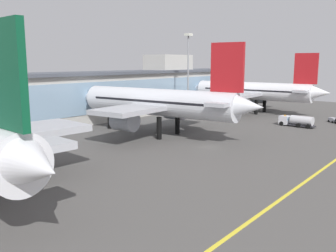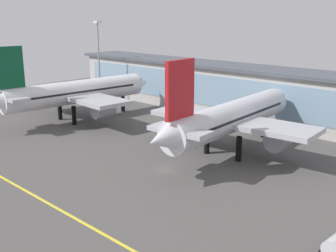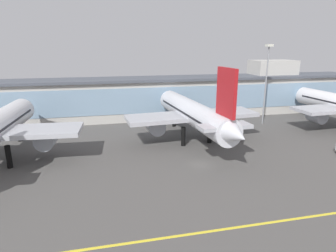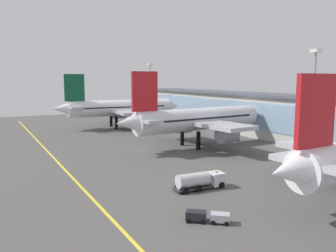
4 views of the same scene
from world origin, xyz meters
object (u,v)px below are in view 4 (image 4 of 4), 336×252
apron_light_mast_west (150,84)px  fuel_tanker_truck (201,180)px  apron_light_mast_centre (314,90)px  baggage_tug_near (207,216)px  airliner_near_right (199,120)px  airliner_near_left (121,108)px

apron_light_mast_west → fuel_tanker_truck: bearing=-20.7°
apron_light_mast_centre → baggage_tug_near: bearing=-68.0°
apron_light_mast_centre → apron_light_mast_west: bearing=178.0°
fuel_tanker_truck → airliner_near_right: bearing=60.1°
airliner_near_right → fuel_tanker_truck: size_ratio=5.33×
airliner_near_left → baggage_tug_near: size_ratio=9.26×
baggage_tug_near → apron_light_mast_centre: 44.38m
baggage_tug_near → fuel_tanker_truck: bearing=-82.4°
airliner_near_right → baggage_tug_near: bearing=-127.2°
apron_light_mast_west → airliner_near_right: bearing=-13.5°
apron_light_mast_centre → airliner_near_right: bearing=-157.1°
fuel_tanker_truck → baggage_tug_near: size_ratio=1.72×
airliner_near_left → airliner_near_right: bearing=-79.5°
baggage_tug_near → airliner_near_right: bearing=-83.7°
baggage_tug_near → apron_light_mast_west: apron_light_mast_west is taller
airliner_near_right → baggage_tug_near: 51.16m
baggage_tug_near → apron_light_mast_west: (-103.74, 41.78, 15.46)m
apron_light_mast_west → apron_light_mast_centre: 88.16m
airliner_near_left → fuel_tanker_truck: (76.36, -14.84, -5.86)m
airliner_near_left → fuel_tanker_truck: airliner_near_left is taller
airliner_near_right → apron_light_mast_centre: 30.80m
airliner_near_right → apron_light_mast_centre: (27.23, 11.52, 8.63)m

